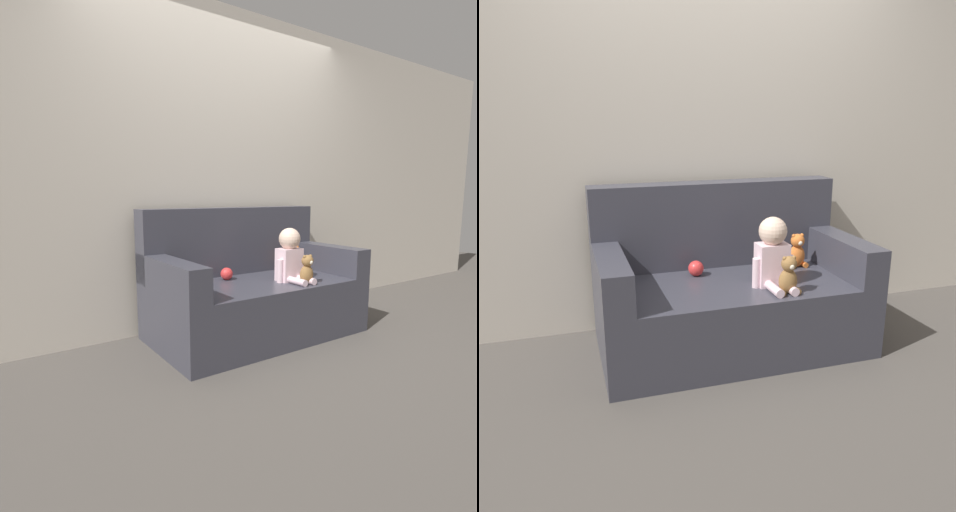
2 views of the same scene
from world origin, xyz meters
TOP-DOWN VIEW (x-y plane):
  - ground_plane at (0.00, 0.00)m, footprint 12.00×12.00m
  - wall_back at (0.00, 0.52)m, footprint 8.00×0.05m
  - couch at (0.00, 0.07)m, footprint 1.60×0.86m
  - person_baby at (0.19, -0.17)m, footprint 0.26×0.31m
  - teddy_bear_brown at (0.22, -0.32)m, footprint 0.13×0.10m
  - plush_toy_side at (0.49, 0.11)m, footprint 0.13×0.10m
  - toy_ball at (-0.19, 0.13)m, footprint 0.10×0.10m

SIDE VIEW (x-z plane):
  - ground_plane at x=0.00m, z-range 0.00..0.00m
  - couch at x=0.00m, z-range -0.15..0.83m
  - toy_ball at x=-0.19m, z-range 0.44..0.53m
  - teddy_bear_brown at x=0.22m, z-range 0.43..0.65m
  - plush_toy_side at x=0.49m, z-range 0.43..0.66m
  - person_baby at x=0.19m, z-range 0.43..0.83m
  - wall_back at x=0.00m, z-range 0.00..2.60m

